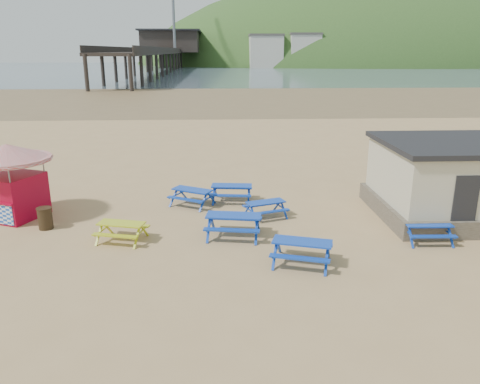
{
  "coord_description": "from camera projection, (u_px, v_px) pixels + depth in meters",
  "views": [
    {
      "loc": [
        0.14,
        -17.02,
        6.62
      ],
      "look_at": [
        1.06,
        1.5,
        1.0
      ],
      "focal_mm": 35.0,
      "sensor_mm": 36.0,
      "label": 1
    }
  ],
  "objects": [
    {
      "name": "picnic_table_blue_c",
      "position": [
        266.0,
        209.0,
        19.31
      ],
      "size": [
        1.93,
        1.74,
        0.67
      ],
      "rotation": [
        0.0,
        0.0,
        0.34
      ],
      "color": "#032F98",
      "rests_on": "ground"
    },
    {
      "name": "picnic_table_blue_e",
      "position": [
        302.0,
        252.0,
        15.05
      ],
      "size": [
        2.24,
        2.0,
        0.79
      ],
      "rotation": [
        0.0,
        0.0,
        -0.3
      ],
      "color": "#032F98",
      "rests_on": "ground"
    },
    {
      "name": "ice_cream_kiosk",
      "position": [
        10.0,
        172.0,
        18.85
      ],
      "size": [
        4.5,
        4.5,
        3.07
      ],
      "rotation": [
        0.0,
        0.0,
        -0.4
      ],
      "color": "maroon",
      "rests_on": "ground"
    },
    {
      "name": "sea",
      "position": [
        216.0,
        69.0,
        180.69
      ],
      "size": [
        400.0,
        400.0,
        0.0
      ],
      "primitive_type": "plane",
      "color": "#485A67",
      "rests_on": "ground"
    },
    {
      "name": "wet_sand",
      "position": [
        216.0,
        96.0,
        70.76
      ],
      "size": [
        400.0,
        400.0,
        0.0
      ],
      "primitive_type": "plane",
      "color": "olive",
      "rests_on": "ground"
    },
    {
      "name": "picnic_table_blue_d",
      "position": [
        234.0,
        226.0,
        17.27
      ],
      "size": [
        2.23,
        1.91,
        0.84
      ],
      "rotation": [
        0.0,
        0.0,
        -0.15
      ],
      "color": "#032F98",
      "rests_on": "ground"
    },
    {
      "name": "headland_town",
      "position": [
        388.0,
        84.0,
        244.85
      ],
      "size": [
        264.0,
        144.0,
        108.0
      ],
      "color": "#2D4C1E",
      "rests_on": "ground"
    },
    {
      "name": "picnic_table_yellow",
      "position": [
        122.0,
        232.0,
        16.88
      ],
      "size": [
        1.94,
        1.7,
        0.7
      ],
      "rotation": [
        0.0,
        0.0,
        -0.24
      ],
      "color": "gold",
      "rests_on": "ground"
    },
    {
      "name": "litter_bin",
      "position": [
        45.0,
        218.0,
        18.01
      ],
      "size": [
        0.58,
        0.58,
        0.85
      ],
      "color": "#342A17",
      "rests_on": "ground"
    },
    {
      "name": "picnic_table_blue_b",
      "position": [
        192.0,
        197.0,
        20.79
      ],
      "size": [
        2.24,
        2.11,
        0.74
      ],
      "rotation": [
        0.0,
        0.0,
        -0.51
      ],
      "color": "#032F98",
      "rests_on": "ground"
    },
    {
      "name": "amenity_block",
      "position": [
        470.0,
        179.0,
        19.18
      ],
      "size": [
        7.4,
        5.4,
        3.15
      ],
      "color": "#665B4C",
      "rests_on": "ground"
    },
    {
      "name": "picnic_table_blue_f",
      "position": [
        427.0,
        232.0,
        16.83
      ],
      "size": [
        1.68,
        1.37,
        0.69
      ],
      "rotation": [
        0.0,
        0.0,
        -0.03
      ],
      "color": "#032F98",
      "rests_on": "ground"
    },
    {
      "name": "picnic_table_blue_a",
      "position": [
        232.0,
        193.0,
        21.34
      ],
      "size": [
        1.97,
        1.66,
        0.76
      ],
      "rotation": [
        0.0,
        0.0,
        -0.11
      ],
      "color": "#032F98",
      "rests_on": "ground"
    },
    {
      "name": "ground",
      "position": [
        215.0,
        228.0,
        18.18
      ],
      "size": [
        400.0,
        400.0,
        0.0
      ],
      "primitive_type": "plane",
      "color": "tan",
      "rests_on": "ground"
    },
    {
      "name": "pier",
      "position": [
        171.0,
        54.0,
        186.13
      ],
      "size": [
        24.0,
        220.0,
        39.29
      ],
      "color": "black",
      "rests_on": "ground"
    }
  ]
}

